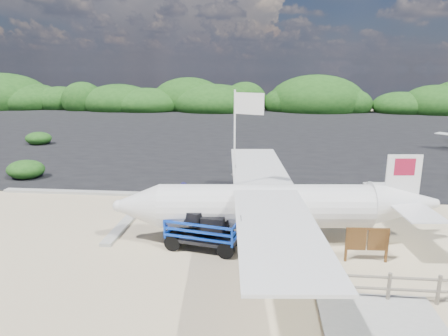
% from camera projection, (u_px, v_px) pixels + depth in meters
% --- Properties ---
extents(ground, '(160.00, 160.00, 0.00)m').
position_uv_depth(ground, '(218.00, 232.00, 18.09)').
color(ground, beige).
extents(asphalt_apron, '(90.00, 50.00, 0.04)m').
position_uv_depth(asphalt_apron, '(246.00, 132.00, 47.07)').
color(asphalt_apron, '#B2B2B2').
rests_on(asphalt_apron, ground).
extents(lagoon, '(9.00, 7.00, 0.40)m').
position_uv_depth(lagoon, '(46.00, 214.00, 20.39)').
color(lagoon, '#B2B2B2').
rests_on(lagoon, ground).
extents(walkway_pad, '(3.50, 2.50, 0.10)m').
position_uv_depth(walkway_pad, '(380.00, 320.00, 11.77)').
color(walkway_pad, '#B2B2B2').
rests_on(walkway_pad, ground).
extents(vegetation_band, '(124.00, 8.00, 4.40)m').
position_uv_depth(vegetation_band, '(252.00, 111.00, 71.22)').
color(vegetation_band, '#B2B2B2').
rests_on(vegetation_band, ground).
extents(fence, '(6.40, 2.00, 1.10)m').
position_uv_depth(fence, '(387.00, 302.00, 12.69)').
color(fence, '#B2B2B2').
rests_on(fence, ground).
extents(baggage_cart, '(3.49, 2.45, 1.59)m').
position_uv_depth(baggage_cart, '(204.00, 248.00, 16.53)').
color(baggage_cart, blue).
rests_on(baggage_cart, ground).
extents(flagpole, '(1.39, 1.00, 6.40)m').
position_uv_depth(flagpole, '(234.00, 238.00, 17.46)').
color(flagpole, white).
rests_on(flagpole, ground).
extents(signboard, '(1.72, 0.23, 1.42)m').
position_uv_depth(signboard, '(365.00, 262.00, 15.34)').
color(signboard, brown).
rests_on(signboard, ground).
extents(crew_a, '(0.83, 0.71, 1.94)m').
position_uv_depth(crew_a, '(183.00, 201.00, 19.35)').
color(crew_a, navy).
rests_on(crew_a, ground).
extents(crew_b, '(0.92, 0.82, 1.58)m').
position_uv_depth(crew_b, '(276.00, 207.00, 19.01)').
color(crew_b, navy).
rests_on(crew_b, ground).
extents(aircraft_large, '(17.66, 17.66, 4.87)m').
position_uv_depth(aircraft_large, '(347.00, 147.00, 38.18)').
color(aircraft_large, '#B2B2B2').
rests_on(aircraft_large, ground).
extents(aircraft_small, '(8.69, 8.69, 2.21)m').
position_uv_depth(aircraft_small, '(151.00, 125.00, 52.73)').
color(aircraft_small, '#B2B2B2').
rests_on(aircraft_small, ground).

